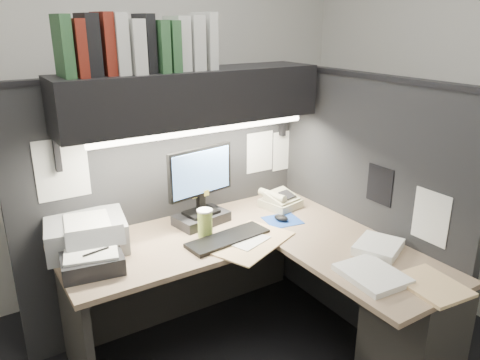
{
  "coord_description": "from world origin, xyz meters",
  "views": [
    {
      "loc": [
        -1.07,
        -1.65,
        1.92
      ],
      "look_at": [
        0.29,
        0.51,
        1.04
      ],
      "focal_mm": 35.0,
      "sensor_mm": 36.0,
      "label": 1
    }
  ],
  "objects_px": {
    "notebook_stack": "(92,262)",
    "monitor": "(201,194)",
    "keyboard": "(228,238)",
    "telephone": "(281,201)",
    "coffee_cup": "(205,224)",
    "printer": "(86,234)",
    "desk": "(310,304)",
    "overhead_shelf": "(192,97)"
  },
  "relations": [
    {
      "from": "printer",
      "to": "keyboard",
      "type": "bearing_deg",
      "value": -15.37
    },
    {
      "from": "keyboard",
      "to": "telephone",
      "type": "xyz_separation_m",
      "value": [
        0.55,
        0.24,
        0.03
      ]
    },
    {
      "from": "monitor",
      "to": "printer",
      "type": "relative_size",
      "value": 1.16
    },
    {
      "from": "desk",
      "to": "overhead_shelf",
      "type": "relative_size",
      "value": 1.1
    },
    {
      "from": "desk",
      "to": "notebook_stack",
      "type": "relative_size",
      "value": 5.78
    },
    {
      "from": "overhead_shelf",
      "to": "telephone",
      "type": "xyz_separation_m",
      "value": [
        0.57,
        -0.1,
        -0.73
      ]
    },
    {
      "from": "desk",
      "to": "printer",
      "type": "xyz_separation_m",
      "value": [
        -0.97,
        0.75,
        0.37
      ]
    },
    {
      "from": "telephone",
      "to": "coffee_cup",
      "type": "xyz_separation_m",
      "value": [
        -0.64,
        -0.13,
        0.04
      ]
    },
    {
      "from": "monitor",
      "to": "telephone",
      "type": "xyz_separation_m",
      "value": [
        0.57,
        -0.05,
        -0.15
      ]
    },
    {
      "from": "coffee_cup",
      "to": "notebook_stack",
      "type": "distance_m",
      "value": 0.66
    },
    {
      "from": "desk",
      "to": "notebook_stack",
      "type": "distance_m",
      "value": 1.18
    },
    {
      "from": "monitor",
      "to": "telephone",
      "type": "relative_size",
      "value": 2.16
    },
    {
      "from": "desk",
      "to": "overhead_shelf",
      "type": "height_order",
      "value": "overhead_shelf"
    },
    {
      "from": "overhead_shelf",
      "to": "printer",
      "type": "xyz_separation_m",
      "value": [
        -0.67,
        -0.01,
        -0.69
      ]
    },
    {
      "from": "overhead_shelf",
      "to": "coffee_cup",
      "type": "xyz_separation_m",
      "value": [
        -0.06,
        -0.23,
        -0.69
      ]
    },
    {
      "from": "notebook_stack",
      "to": "monitor",
      "type": "bearing_deg",
      "value": 16.12
    },
    {
      "from": "monitor",
      "to": "notebook_stack",
      "type": "height_order",
      "value": "monitor"
    },
    {
      "from": "desk",
      "to": "notebook_stack",
      "type": "height_order",
      "value": "notebook_stack"
    },
    {
      "from": "overhead_shelf",
      "to": "telephone",
      "type": "distance_m",
      "value": 0.93
    },
    {
      "from": "printer",
      "to": "notebook_stack",
      "type": "distance_m",
      "value": 0.27
    },
    {
      "from": "overhead_shelf",
      "to": "keyboard",
      "type": "xyz_separation_m",
      "value": [
        0.02,
        -0.34,
        -0.76
      ]
    },
    {
      "from": "overhead_shelf",
      "to": "coffee_cup",
      "type": "relative_size",
      "value": 9.81
    },
    {
      "from": "printer",
      "to": "notebook_stack",
      "type": "height_order",
      "value": "printer"
    },
    {
      "from": "overhead_shelf",
      "to": "notebook_stack",
      "type": "height_order",
      "value": "overhead_shelf"
    },
    {
      "from": "overhead_shelf",
      "to": "telephone",
      "type": "height_order",
      "value": "overhead_shelf"
    },
    {
      "from": "keyboard",
      "to": "monitor",
      "type": "bearing_deg",
      "value": 86.96
    },
    {
      "from": "telephone",
      "to": "printer",
      "type": "bearing_deg",
      "value": 163.6
    },
    {
      "from": "desk",
      "to": "printer",
      "type": "distance_m",
      "value": 1.28
    },
    {
      "from": "telephone",
      "to": "notebook_stack",
      "type": "relative_size",
      "value": 0.76
    },
    {
      "from": "keyboard",
      "to": "printer",
      "type": "relative_size",
      "value": 1.19
    },
    {
      "from": "overhead_shelf",
      "to": "notebook_stack",
      "type": "distance_m",
      "value": 1.05
    },
    {
      "from": "overhead_shelf",
      "to": "monitor",
      "type": "bearing_deg",
      "value": -81.12
    },
    {
      "from": "overhead_shelf",
      "to": "notebook_stack",
      "type": "xyz_separation_m",
      "value": [
        -0.72,
        -0.26,
        -0.73
      ]
    },
    {
      "from": "desk",
      "to": "keyboard",
      "type": "height_order",
      "value": "keyboard"
    },
    {
      "from": "coffee_cup",
      "to": "printer",
      "type": "bearing_deg",
      "value": 159.61
    },
    {
      "from": "monitor",
      "to": "desk",
      "type": "bearing_deg",
      "value": -76.82
    },
    {
      "from": "keyboard",
      "to": "notebook_stack",
      "type": "distance_m",
      "value": 0.75
    },
    {
      "from": "monitor",
      "to": "telephone",
      "type": "distance_m",
      "value": 0.59
    },
    {
      "from": "monitor",
      "to": "coffee_cup",
      "type": "distance_m",
      "value": 0.22
    },
    {
      "from": "desk",
      "to": "keyboard",
      "type": "relative_size",
      "value": 3.45
    },
    {
      "from": "printer",
      "to": "coffee_cup",
      "type": "bearing_deg",
      "value": -9.87
    },
    {
      "from": "printer",
      "to": "overhead_shelf",
      "type": "bearing_deg",
      "value": 10.97
    }
  ]
}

